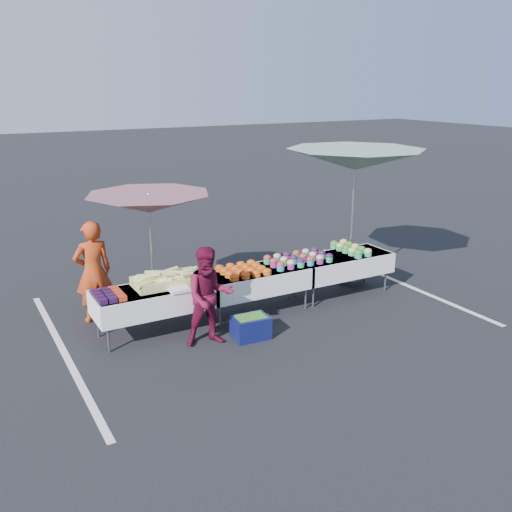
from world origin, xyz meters
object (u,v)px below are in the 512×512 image
umbrella_left (149,204)px  umbrella_right (355,161)px  table_right (341,264)px  table_center (256,280)px  table_left (154,298)px  customer (209,297)px  vendor (93,272)px  storage_bin (251,327)px

umbrella_left → umbrella_right: 3.91m
table_right → umbrella_left: bearing=166.5°
table_center → table_left: bearing=180.0°
table_left → customer: 0.97m
umbrella_right → vendor: bearing=173.1°
table_right → storage_bin: table_right is taller
customer → table_right: bearing=25.3°
table_left → umbrella_left: size_ratio=0.89×
vendor → customer: bearing=123.0°
table_right → vendor: bearing=167.0°
table_center → customer: size_ratio=1.23×
vendor → table_center: bearing=155.2°
table_left → vendor: vendor is taller
umbrella_right → storage_bin: bearing=-156.3°
table_center → vendor: size_ratio=1.11×
customer → umbrella_right: umbrella_right is taller
table_right → umbrella_right: (0.52, 0.40, 1.81)m
vendor → umbrella_right: 5.07m
storage_bin → umbrella_right: bearing=27.7°
table_center → umbrella_right: (2.32, 0.40, 1.81)m
table_left → table_center: 1.80m
table_left → table_right: bearing=0.0°
customer → storage_bin: (0.62, -0.12, -0.57)m
storage_bin → vendor: bearing=139.5°
umbrella_left → storage_bin: (0.95, -1.67, -1.71)m
vendor → storage_bin: bearing=132.3°
customer → umbrella_right: (3.53, 1.15, 1.64)m
customer → table_center: bearing=43.1°
customer → umbrella_left: umbrella_left is taller
umbrella_left → storage_bin: umbrella_left is taller
umbrella_right → table_left: bearing=-174.5°
customer → storage_bin: customer is taller
table_right → umbrella_left: (-3.34, 0.80, 1.31)m
vendor → storage_bin: size_ratio=2.94×
vendor → storage_bin: 2.73m
table_center → customer: bearing=-148.1°
table_center → vendor: bearing=158.3°
table_center → table_right: 1.80m
table_left → storage_bin: table_left is taller
table_left → vendor: bearing=124.3°
table_left → storage_bin: size_ratio=3.25×
storage_bin → umbrella_left: bearing=123.7°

